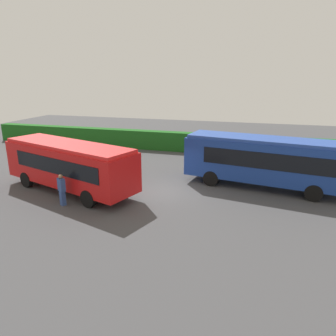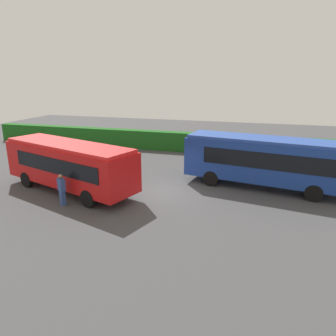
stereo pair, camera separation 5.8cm
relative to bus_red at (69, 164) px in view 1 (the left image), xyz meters
The scene contains 8 objects.
ground_plane 6.10m from the bus_red, 15.00° to the left, with size 64.00×64.00×0.00m, color #424244.
bus_red is the anchor object (origin of this frame).
bus_blue 12.12m from the bus_red, 19.24° to the left, with size 10.21×4.11×3.23m.
person_left 2.46m from the bus_red, 101.68° to the left, with size 0.30×0.47×1.81m.
person_center 2.44m from the bus_red, 68.20° to the right, with size 0.54×0.47×1.78m.
person_right 13.90m from the bus_red, 34.99° to the left, with size 0.45×0.36×1.63m.
hedge_row 13.68m from the bus_red, 65.57° to the left, with size 44.00×1.05×1.78m, color #1C5C1B.
traffic_cone 12.34m from the bus_red, 127.52° to the left, with size 0.36×0.36×0.60m, color orange.
Camera 1 is at (5.37, -17.61, 6.93)m, focal length 33.69 mm.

